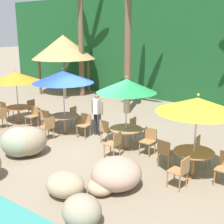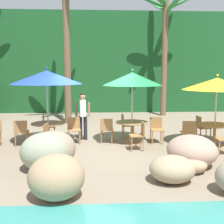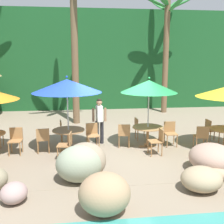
% 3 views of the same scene
% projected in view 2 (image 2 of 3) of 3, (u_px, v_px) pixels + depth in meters
% --- Properties ---
extents(ground_plane, '(120.00, 120.00, 0.00)m').
position_uv_depth(ground_plane, '(97.00, 146.00, 8.96)').
color(ground_plane, gray).
extents(terrace_deck, '(18.00, 5.20, 0.01)m').
position_uv_depth(terrace_deck, '(97.00, 146.00, 8.96)').
color(terrace_deck, gray).
rests_on(terrace_deck, ground).
extents(foliage_backdrop, '(28.00, 2.40, 6.00)m').
position_uv_depth(foliage_backdrop, '(97.00, 63.00, 17.43)').
color(foliage_backdrop, '#194C23').
rests_on(foliage_backdrop, ground).
extents(rock_seawall, '(15.49, 3.08, 1.06)m').
position_uv_depth(rock_seawall, '(136.00, 158.00, 6.43)').
color(rock_seawall, tan).
rests_on(rock_seawall, ground).
extents(umbrella_blue, '(2.31, 2.31, 2.58)m').
position_uv_depth(umbrella_blue, '(47.00, 77.00, 8.84)').
color(umbrella_blue, silver).
rests_on(umbrella_blue, ground).
extents(dining_table_blue, '(1.10, 1.10, 0.74)m').
position_uv_depth(dining_table_blue, '(48.00, 127.00, 9.07)').
color(dining_table_blue, '#A37547').
rests_on(dining_table_blue, ground).
extents(chair_blue_seaward, '(0.48, 0.49, 0.87)m').
position_uv_depth(chair_blue_seaward, '(74.00, 128.00, 9.34)').
color(chair_blue_seaward, '#9E7042').
rests_on(chair_blue_seaward, ground).
extents(chair_blue_inland, '(0.48, 0.47, 0.87)m').
position_uv_depth(chair_blue_inland, '(47.00, 125.00, 9.89)').
color(chair_blue_inland, '#9E7042').
rests_on(chair_blue_inland, ground).
extents(chair_blue_left, '(0.46, 0.47, 0.87)m').
position_uv_depth(chair_blue_left, '(21.00, 131.00, 8.86)').
color(chair_blue_left, '#9E7042').
rests_on(chair_blue_left, ground).
extents(chair_blue_right, '(0.48, 0.47, 0.87)m').
position_uv_depth(chair_blue_right, '(43.00, 136.00, 8.23)').
color(chair_blue_right, '#9E7042').
rests_on(chair_blue_right, ground).
extents(umbrella_green, '(1.97, 1.97, 2.51)m').
position_uv_depth(umbrella_green, '(132.00, 79.00, 9.05)').
color(umbrella_green, silver).
rests_on(umbrella_green, ground).
extents(dining_table_green, '(1.10, 1.10, 0.74)m').
position_uv_depth(dining_table_green, '(132.00, 126.00, 9.27)').
color(dining_table_green, '#A37547').
rests_on(dining_table_green, ground).
extents(chair_green_seaward, '(0.43, 0.44, 0.87)m').
position_uv_depth(chair_green_seaward, '(156.00, 128.00, 9.39)').
color(chair_green_seaward, '#9E7042').
rests_on(chair_green_seaward, ground).
extents(chair_green_inland, '(0.45, 0.44, 0.87)m').
position_uv_depth(chair_green_inland, '(125.00, 124.00, 10.11)').
color(chair_green_inland, '#9E7042').
rests_on(chair_green_inland, ground).
extents(chair_green_left, '(0.47, 0.48, 0.87)m').
position_uv_depth(chair_green_left, '(107.00, 129.00, 9.26)').
color(chair_green_left, '#9E7042').
rests_on(chair_green_left, ground).
extents(chair_green_right, '(0.44, 0.44, 0.87)m').
position_uv_depth(chair_green_right, '(139.00, 134.00, 8.45)').
color(chair_green_right, '#9E7042').
rests_on(chair_green_right, ground).
extents(umbrella_yellow, '(2.17, 2.17, 2.35)m').
position_uv_depth(umbrella_yellow, '(217.00, 84.00, 8.61)').
color(umbrella_yellow, silver).
rests_on(umbrella_yellow, ground).
extents(dining_table_yellow, '(1.10, 1.10, 0.74)m').
position_uv_depth(dining_table_yellow, '(215.00, 128.00, 8.81)').
color(dining_table_yellow, '#A37547').
rests_on(dining_table_yellow, ground).
extents(chair_yellow_inland, '(0.44, 0.43, 0.87)m').
position_uv_depth(chair_yellow_inland, '(201.00, 126.00, 9.66)').
color(chair_yellow_inland, '#9E7042').
rests_on(chair_yellow_inland, ground).
extents(chair_yellow_left, '(0.47, 0.48, 0.87)m').
position_uv_depth(chair_yellow_left, '(188.00, 131.00, 8.80)').
color(chair_yellow_left, '#9E7042').
rests_on(chair_yellow_left, ground).
extents(palm_tree_second, '(3.37, 3.31, 7.16)m').
position_uv_depth(palm_tree_second, '(66.00, 18.00, 12.47)').
color(palm_tree_second, brown).
rests_on(palm_tree_second, ground).
extents(palm_tree_third, '(2.85, 2.64, 6.44)m').
position_uv_depth(palm_tree_third, '(165.00, 39.00, 14.95)').
color(palm_tree_third, brown).
rests_on(palm_tree_third, ground).
extents(waiter_in_white, '(0.52, 0.36, 1.70)m').
position_uv_depth(waiter_in_white, '(83.00, 113.00, 9.70)').
color(waiter_in_white, '#232328').
rests_on(waiter_in_white, ground).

